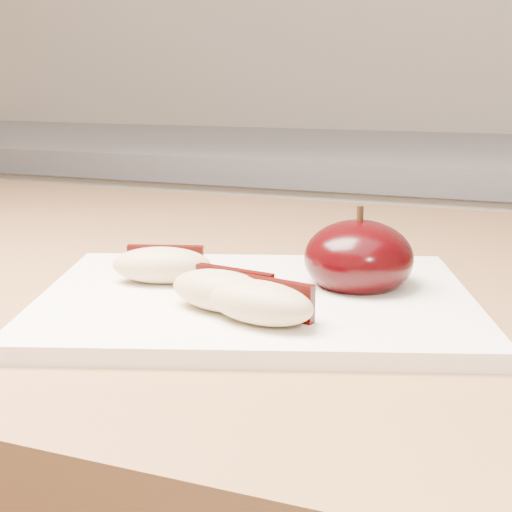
% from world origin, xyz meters
% --- Properties ---
extents(back_cabinet, '(2.40, 0.62, 0.94)m').
position_xyz_m(back_cabinet, '(0.00, 1.20, 0.47)').
color(back_cabinet, silver).
rests_on(back_cabinet, ground).
extents(cutting_board, '(0.34, 0.29, 0.01)m').
position_xyz_m(cutting_board, '(-0.04, 0.39, 0.91)').
color(cutting_board, white).
rests_on(cutting_board, island_counter).
extents(apple_half, '(0.08, 0.08, 0.06)m').
position_xyz_m(apple_half, '(0.02, 0.43, 0.93)').
color(apple_half, black).
rests_on(apple_half, cutting_board).
extents(apple_wedge_a, '(0.08, 0.05, 0.03)m').
position_xyz_m(apple_wedge_a, '(-0.11, 0.39, 0.92)').
color(apple_wedge_a, tan).
rests_on(apple_wedge_a, cutting_board).
extents(apple_wedge_b, '(0.07, 0.04, 0.03)m').
position_xyz_m(apple_wedge_b, '(-0.05, 0.35, 0.92)').
color(apple_wedge_b, tan).
rests_on(apple_wedge_b, cutting_board).
extents(apple_wedge_c, '(0.07, 0.05, 0.03)m').
position_xyz_m(apple_wedge_c, '(-0.02, 0.33, 0.92)').
color(apple_wedge_c, tan).
rests_on(apple_wedge_c, cutting_board).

